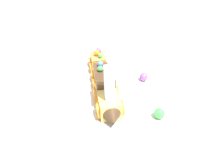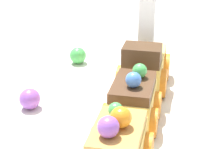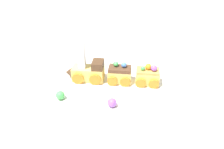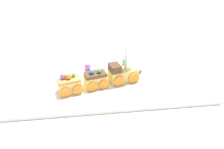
{
  "view_description": "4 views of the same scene",
  "coord_description": "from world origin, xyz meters",
  "px_view_note": "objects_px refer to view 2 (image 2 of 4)",
  "views": [
    {
      "loc": [
        0.42,
        0.02,
        0.34
      ],
      "look_at": [
        -0.03,
        -0.0,
        0.04
      ],
      "focal_mm": 28.0,
      "sensor_mm": 36.0,
      "label": 1
    },
    {
      "loc": [
        -0.37,
        -0.18,
        0.25
      ],
      "look_at": [
        0.01,
        0.01,
        0.06
      ],
      "focal_mm": 60.0,
      "sensor_mm": 36.0,
      "label": 2
    },
    {
      "loc": [
        -0.22,
        0.55,
        0.42
      ],
      "look_at": [
        -0.01,
        0.01,
        0.06
      ],
      "focal_mm": 35.0,
      "sensor_mm": 36.0,
      "label": 3
    },
    {
      "loc": [
        -0.04,
        -0.69,
        0.43
      ],
      "look_at": [
        0.04,
        -0.04,
        0.06
      ],
      "focal_mm": 35.0,
      "sensor_mm": 36.0,
      "label": 4
    }
  ],
  "objects_px": {
    "cake_car_chocolate": "(133,103)",
    "cake_car_caramel": "(117,149)",
    "gumball_green": "(78,56)",
    "gumball_purple": "(30,99)",
    "cake_train_locomotive": "(145,62)"
  },
  "relations": [
    {
      "from": "cake_train_locomotive",
      "to": "gumball_green",
      "type": "height_order",
      "value": "cake_train_locomotive"
    },
    {
      "from": "gumball_purple",
      "to": "cake_car_caramel",
      "type": "bearing_deg",
      "value": -112.76
    },
    {
      "from": "cake_car_chocolate",
      "to": "cake_car_caramel",
      "type": "xyz_separation_m",
      "value": [
        -0.09,
        -0.02,
        0.0
      ]
    },
    {
      "from": "cake_train_locomotive",
      "to": "cake_car_chocolate",
      "type": "xyz_separation_m",
      "value": [
        -0.11,
        -0.03,
        -0.01
      ]
    },
    {
      "from": "cake_car_chocolate",
      "to": "gumball_purple",
      "type": "height_order",
      "value": "cake_car_chocolate"
    },
    {
      "from": "cake_car_chocolate",
      "to": "cake_train_locomotive",
      "type": "bearing_deg",
      "value": 0.08
    },
    {
      "from": "gumball_green",
      "to": "cake_car_chocolate",
      "type": "bearing_deg",
      "value": -130.41
    },
    {
      "from": "cake_car_caramel",
      "to": "gumball_green",
      "type": "height_order",
      "value": "cake_car_caramel"
    },
    {
      "from": "cake_car_caramel",
      "to": "gumball_purple",
      "type": "relative_size",
      "value": 3.25
    },
    {
      "from": "gumball_green",
      "to": "gumball_purple",
      "type": "xyz_separation_m",
      "value": [
        -0.16,
        -0.02,
        -0.0
      ]
    },
    {
      "from": "gumball_green",
      "to": "gumball_purple",
      "type": "distance_m",
      "value": 0.16
    },
    {
      "from": "cake_train_locomotive",
      "to": "cake_car_chocolate",
      "type": "distance_m",
      "value": 0.11
    },
    {
      "from": "cake_car_chocolate",
      "to": "gumball_green",
      "type": "bearing_deg",
      "value": 35.05
    },
    {
      "from": "cake_car_caramel",
      "to": "gumball_purple",
      "type": "height_order",
      "value": "cake_car_caramel"
    },
    {
      "from": "cake_car_chocolate",
      "to": "gumball_purple",
      "type": "bearing_deg",
      "value": 85.96
    }
  ]
}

